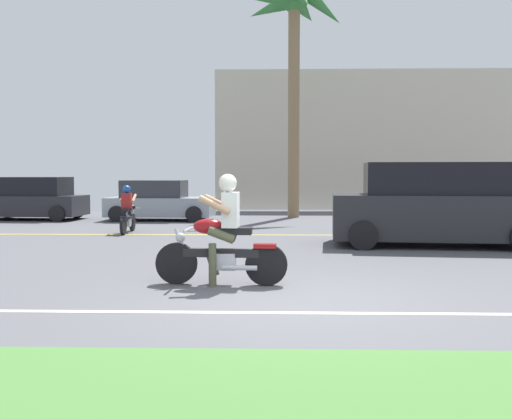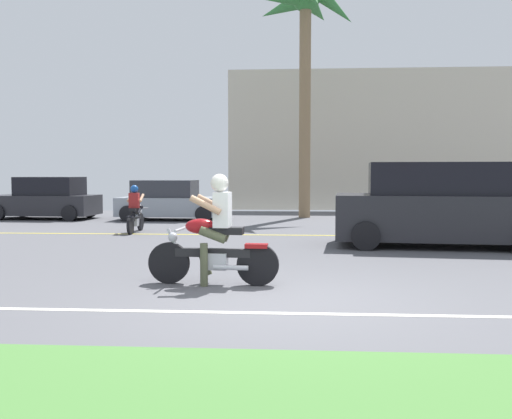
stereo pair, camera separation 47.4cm
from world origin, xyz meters
TOP-DOWN VIEW (x-y plane):
  - ground at (0.00, 3.00)m, footprint 56.00×30.00m
  - lane_line_near at (0.00, -0.58)m, footprint 50.40×0.12m
  - lane_line_far at (0.00, 8.18)m, footprint 50.40×0.12m
  - motorcyclist at (-1.01, 1.15)m, footprint 2.01×0.65m
  - suv_nearby at (3.57, 6.00)m, footprint 5.01×2.52m
  - parked_car_0 at (-8.94, 13.19)m, footprint 3.85×2.09m
  - parked_car_1 at (-4.31, 13.04)m, footprint 3.80×2.04m
  - palm_tree_0 at (0.56, 14.55)m, footprint 4.00×4.16m
  - motorcyclist_distant at (-4.32, 8.61)m, footprint 0.53×1.62m
  - building_far at (4.69, 21.00)m, footprint 15.14×4.00m

SIDE VIEW (x-z plane):
  - ground at x=0.00m, z-range -0.04..0.00m
  - lane_line_near at x=0.00m, z-range 0.00..0.01m
  - lane_line_far at x=0.00m, z-range 0.00..0.01m
  - motorcyclist_distant at x=-4.32m, z-range -0.10..1.25m
  - parked_car_1 at x=-4.31m, z-range -0.04..1.39m
  - motorcyclist at x=-1.01m, z-range -0.13..1.55m
  - parked_car_0 at x=-8.94m, z-range -0.05..1.49m
  - suv_nearby at x=3.57m, z-range -0.03..1.90m
  - building_far at x=4.69m, z-range 0.00..6.39m
  - palm_tree_0 at x=0.56m, z-range 2.90..11.91m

